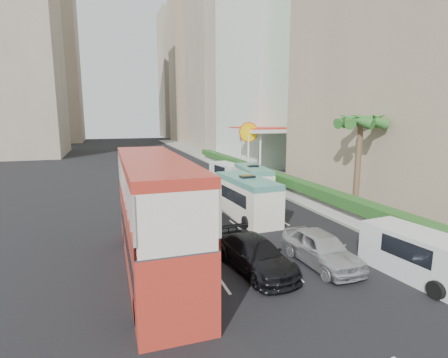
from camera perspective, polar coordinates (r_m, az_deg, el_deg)
name	(u,v)px	position (r m, az deg, el deg)	size (l,w,h in m)	color
ground_plane	(278,254)	(18.02, 8.76, -11.96)	(200.00, 200.00, 0.00)	black
double_decker_bus	(155,215)	(15.49, -11.26, -5.85)	(2.50, 11.00, 5.06)	#B82F21
car_silver_lane_a	(195,216)	(24.27, -4.69, -6.02)	(1.56, 4.47, 1.47)	#BABCC1
car_silver_lane_b	(320,265)	(17.21, 15.44, -13.32)	(1.88, 4.67, 1.59)	#BABCC1
car_black	(255,270)	(16.15, 5.09, -14.59)	(2.04, 5.01, 1.46)	black
van_asset	(221,198)	(29.54, -0.45, -3.05)	(2.22, 4.82, 1.34)	silver
minibus_near	(247,198)	(23.43, 3.79, -3.12)	(2.08, 6.23, 2.76)	silver
minibus_far	(253,182)	(29.83, 4.74, -0.44)	(1.93, 5.78, 2.56)	silver
panel_van_near	(420,256)	(17.16, 29.42, -10.86)	(1.96, 4.89, 1.96)	silver
panel_van_far	(228,173)	(36.29, 0.62, 1.00)	(1.95, 4.87, 1.95)	silver
sidewalk	(251,171)	(43.69, 4.38, 1.36)	(6.00, 120.00, 0.18)	#99968C
kerb_wall	(269,183)	(32.57, 7.32, -0.67)	(0.30, 44.00, 1.00)	silver
hedge	(269,174)	(32.43, 7.36, 0.81)	(1.10, 44.00, 0.70)	#2D6626
palm_tree	(358,168)	(24.63, 21.00, 1.62)	(0.36, 0.36, 6.40)	brown
shell_station	(265,151)	(41.95, 6.75, 4.61)	(6.50, 8.00, 5.50)	silver
tower_mid	(231,28)	(79.35, 1.15, 23.45)	(16.00, 16.00, 50.00)	tan
tower_far_a	(198,60)	(101.07, -4.23, 18.81)	(14.00, 14.00, 44.00)	tan
tower_far_b	(182,76)	(122.07, -6.86, 16.31)	(14.00, 14.00, 40.00)	tan
tower_left_b	(45,53)	(107.01, -27.21, 17.81)	(16.00, 16.00, 46.00)	tan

